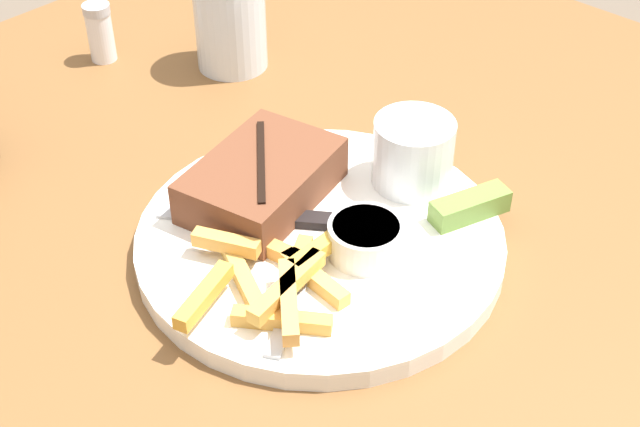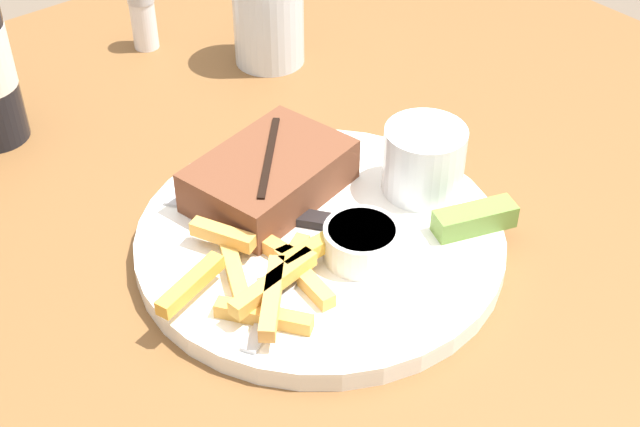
{
  "view_description": "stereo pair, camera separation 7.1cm",
  "coord_description": "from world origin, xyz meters",
  "px_view_note": "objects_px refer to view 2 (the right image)",
  "views": [
    {
      "loc": [
        -0.4,
        -0.38,
        1.25
      ],
      "look_at": [
        0.0,
        0.0,
        0.8
      ],
      "focal_mm": 50.0,
      "sensor_mm": 36.0,
      "label": 1
    },
    {
      "loc": [
        -0.35,
        -0.43,
        1.25
      ],
      "look_at": [
        0.0,
        0.0,
        0.8
      ],
      "focal_mm": 50.0,
      "sensor_mm": 36.0,
      "label": 2
    }
  ],
  "objects_px": {
    "knife_utensil": "(279,215)",
    "pickle_spear": "(475,219)",
    "drinking_glass": "(268,12)",
    "dinner_plate": "(320,241)",
    "coleslaw_cup": "(424,157)",
    "steak_portion": "(266,178)",
    "dipping_sauce_cup": "(361,241)",
    "salt_shaker": "(143,20)",
    "fork_utensil": "(282,295)"
  },
  "relations": [
    {
      "from": "dipping_sauce_cup",
      "to": "pickle_spear",
      "type": "height_order",
      "value": "dipping_sauce_cup"
    },
    {
      "from": "drinking_glass",
      "to": "knife_utensil",
      "type": "bearing_deg",
      "value": -125.55
    },
    {
      "from": "steak_portion",
      "to": "drinking_glass",
      "type": "distance_m",
      "value": 0.27
    },
    {
      "from": "dinner_plate",
      "to": "knife_utensil",
      "type": "bearing_deg",
      "value": 111.3
    },
    {
      "from": "dinner_plate",
      "to": "fork_utensil",
      "type": "bearing_deg",
      "value": -150.85
    },
    {
      "from": "fork_utensil",
      "to": "drinking_glass",
      "type": "bearing_deg",
      "value": 25.1
    },
    {
      "from": "dipping_sauce_cup",
      "to": "fork_utensil",
      "type": "bearing_deg",
      "value": 177.08
    },
    {
      "from": "coleslaw_cup",
      "to": "pickle_spear",
      "type": "xyz_separation_m",
      "value": [
        -0.01,
        -0.07,
        -0.02
      ]
    },
    {
      "from": "dipping_sauce_cup",
      "to": "fork_utensil",
      "type": "xyz_separation_m",
      "value": [
        -0.08,
        0.0,
        -0.01
      ]
    },
    {
      "from": "dinner_plate",
      "to": "pickle_spear",
      "type": "relative_size",
      "value": 4.19
    },
    {
      "from": "knife_utensil",
      "to": "drinking_glass",
      "type": "xyz_separation_m",
      "value": [
        0.17,
        0.24,
        0.04
      ]
    },
    {
      "from": "dipping_sauce_cup",
      "to": "knife_utensil",
      "type": "distance_m",
      "value": 0.08
    },
    {
      "from": "dipping_sauce_cup",
      "to": "knife_utensil",
      "type": "relative_size",
      "value": 0.42
    },
    {
      "from": "dinner_plate",
      "to": "steak_portion",
      "type": "xyz_separation_m",
      "value": [
        -0.0,
        0.07,
        0.03
      ]
    },
    {
      "from": "fork_utensil",
      "to": "drinking_glass",
      "type": "relative_size",
      "value": 1.06
    },
    {
      "from": "pickle_spear",
      "to": "coleslaw_cup",
      "type": "bearing_deg",
      "value": 85.51
    },
    {
      "from": "dinner_plate",
      "to": "steak_portion",
      "type": "relative_size",
      "value": 2.01
    },
    {
      "from": "steak_portion",
      "to": "dipping_sauce_cup",
      "type": "height_order",
      "value": "steak_portion"
    },
    {
      "from": "dipping_sauce_cup",
      "to": "knife_utensil",
      "type": "height_order",
      "value": "dipping_sauce_cup"
    },
    {
      "from": "dipping_sauce_cup",
      "to": "salt_shaker",
      "type": "relative_size",
      "value": 0.93
    },
    {
      "from": "salt_shaker",
      "to": "dipping_sauce_cup",
      "type": "bearing_deg",
      "value": -98.22
    },
    {
      "from": "steak_portion",
      "to": "dipping_sauce_cup",
      "type": "distance_m",
      "value": 0.11
    },
    {
      "from": "steak_portion",
      "to": "coleslaw_cup",
      "type": "relative_size",
      "value": 2.16
    },
    {
      "from": "dinner_plate",
      "to": "steak_portion",
      "type": "height_order",
      "value": "steak_portion"
    },
    {
      "from": "steak_portion",
      "to": "dipping_sauce_cup",
      "type": "xyz_separation_m",
      "value": [
        0.01,
        -0.11,
        -0.0
      ]
    },
    {
      "from": "pickle_spear",
      "to": "drinking_glass",
      "type": "bearing_deg",
      "value": 80.8
    },
    {
      "from": "drinking_glass",
      "to": "dipping_sauce_cup",
      "type": "bearing_deg",
      "value": -115.3
    },
    {
      "from": "steak_portion",
      "to": "drinking_glass",
      "type": "xyz_separation_m",
      "value": [
        0.16,
        0.21,
        0.02
      ]
    },
    {
      "from": "dipping_sauce_cup",
      "to": "coleslaw_cup",
      "type": "bearing_deg",
      "value": 18.04
    },
    {
      "from": "dinner_plate",
      "to": "dipping_sauce_cup",
      "type": "xyz_separation_m",
      "value": [
        0.01,
        -0.04,
        0.02
      ]
    },
    {
      "from": "coleslaw_cup",
      "to": "fork_utensil",
      "type": "height_order",
      "value": "coleslaw_cup"
    },
    {
      "from": "dinner_plate",
      "to": "drinking_glass",
      "type": "bearing_deg",
      "value": 60.34
    },
    {
      "from": "drinking_glass",
      "to": "steak_portion",
      "type": "bearing_deg",
      "value": -127.55
    },
    {
      "from": "salt_shaker",
      "to": "knife_utensil",
      "type": "bearing_deg",
      "value": -103.26
    },
    {
      "from": "knife_utensil",
      "to": "drinking_glass",
      "type": "distance_m",
      "value": 0.3
    },
    {
      "from": "dipping_sauce_cup",
      "to": "salt_shaker",
      "type": "xyz_separation_m",
      "value": [
        0.06,
        0.43,
        -0.0
      ]
    },
    {
      "from": "fork_utensil",
      "to": "drinking_glass",
      "type": "height_order",
      "value": "drinking_glass"
    },
    {
      "from": "knife_utensil",
      "to": "pickle_spear",
      "type": "bearing_deg",
      "value": -170.46
    },
    {
      "from": "coleslaw_cup",
      "to": "dipping_sauce_cup",
      "type": "bearing_deg",
      "value": -161.96
    },
    {
      "from": "steak_portion",
      "to": "salt_shaker",
      "type": "xyz_separation_m",
      "value": [
        0.07,
        0.32,
        -0.0
      ]
    },
    {
      "from": "coleslaw_cup",
      "to": "drinking_glass",
      "type": "height_order",
      "value": "drinking_glass"
    },
    {
      "from": "salt_shaker",
      "to": "coleslaw_cup",
      "type": "bearing_deg",
      "value": -84.78
    },
    {
      "from": "steak_portion",
      "to": "pickle_spear",
      "type": "distance_m",
      "value": 0.18
    },
    {
      "from": "pickle_spear",
      "to": "fork_utensil",
      "type": "distance_m",
      "value": 0.17
    },
    {
      "from": "dipping_sauce_cup",
      "to": "drinking_glass",
      "type": "bearing_deg",
      "value": 64.7
    },
    {
      "from": "dipping_sauce_cup",
      "to": "pickle_spear",
      "type": "relative_size",
      "value": 0.84
    },
    {
      "from": "pickle_spear",
      "to": "knife_utensil",
      "type": "height_order",
      "value": "pickle_spear"
    },
    {
      "from": "steak_portion",
      "to": "pickle_spear",
      "type": "bearing_deg",
      "value": -53.82
    },
    {
      "from": "knife_utensil",
      "to": "drinking_glass",
      "type": "relative_size",
      "value": 1.24
    },
    {
      "from": "pickle_spear",
      "to": "salt_shaker",
      "type": "relative_size",
      "value": 1.11
    }
  ]
}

